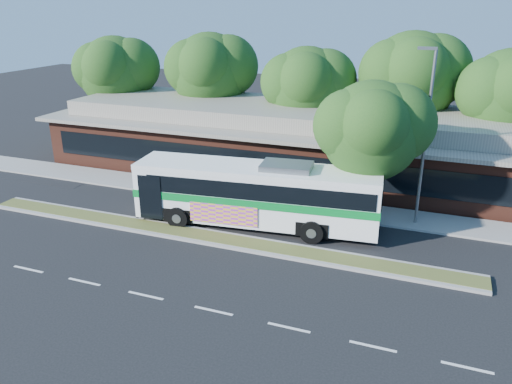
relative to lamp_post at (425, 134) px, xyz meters
The scene contains 13 objects.
ground 12.31m from the lamp_post, 147.90° to the right, with size 120.00×120.00×0.00m, color black.
median_strip 12.00m from the lamp_post, 150.55° to the right, with size 26.00×1.10×0.15m, color #475323.
sidewalk 10.73m from the lamp_post, behind, with size 44.00×2.60×0.12m, color gray.
parking_lot 28.28m from the lamp_post, behind, with size 14.00×12.00×0.01m, color black.
plaza_building 12.17m from the lamp_post, 143.84° to the left, with size 33.20×11.20×4.45m.
lamp_post is the anchor object (origin of this frame).
tree_bg_a 25.84m from the lamp_post, 159.27° to the left, with size 6.47×5.80×8.63m.
tree_bg_b 19.10m from the lamp_post, 147.83° to the left, with size 6.69×6.00×9.00m.
tree_bg_c 12.27m from the lamp_post, 131.77° to the left, with size 6.24×5.60×8.26m.
tree_bg_d 10.32m from the lamp_post, 96.28° to the left, with size 6.91×6.20×9.37m.
transit_bus 8.84m from the lamp_post, 158.33° to the right, with size 12.81×4.05×3.54m.
sedan 19.62m from the lamp_post, 169.12° to the left, with size 1.76×4.33×1.26m, color silver.
sidewalk_tree 2.27m from the lamp_post, 165.20° to the right, with size 5.63×5.05×7.53m.
Camera 1 is at (10.21, -19.55, 10.98)m, focal length 35.00 mm.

